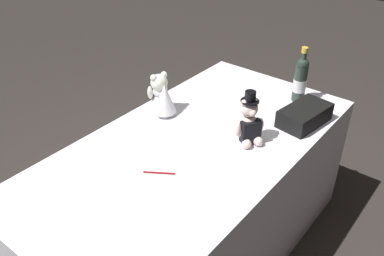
% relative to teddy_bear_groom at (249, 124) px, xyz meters
% --- Properties ---
extents(ground_plane, '(12.00, 12.00, 0.00)m').
position_rel_teddy_bear_groom_xyz_m(ground_plane, '(-0.20, 0.20, -0.87)').
color(ground_plane, '#2D2826').
extents(reception_table, '(1.87, 0.95, 0.76)m').
position_rel_teddy_bear_groom_xyz_m(reception_table, '(-0.20, 0.20, -0.49)').
color(reception_table, white).
rests_on(reception_table, ground_plane).
extents(teddy_bear_groom, '(0.15, 0.15, 0.28)m').
position_rel_teddy_bear_groom_xyz_m(teddy_bear_groom, '(0.00, 0.00, 0.00)').
color(teddy_bear_groom, beige).
rests_on(teddy_bear_groom, reception_table).
extents(teddy_bear_bride, '(0.18, 0.22, 0.23)m').
position_rel_teddy_bear_groom_xyz_m(teddy_bear_bride, '(-0.05, 0.53, -0.01)').
color(teddy_bear_bride, white).
rests_on(teddy_bear_bride, reception_table).
extents(champagne_bottle, '(0.08, 0.08, 0.33)m').
position_rel_teddy_bear_groom_xyz_m(champagne_bottle, '(0.55, 0.00, 0.03)').
color(champagne_bottle, '#23312A').
rests_on(champagne_bottle, reception_table).
extents(signing_pen, '(0.09, 0.13, 0.01)m').
position_rel_teddy_bear_groom_xyz_m(signing_pen, '(-0.47, 0.18, -0.10)').
color(signing_pen, maroon).
rests_on(signing_pen, reception_table).
extents(gift_case_black, '(0.32, 0.21, 0.10)m').
position_rel_teddy_bear_groom_xyz_m(gift_case_black, '(0.34, -0.14, -0.06)').
color(gift_case_black, black).
rests_on(gift_case_black, reception_table).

